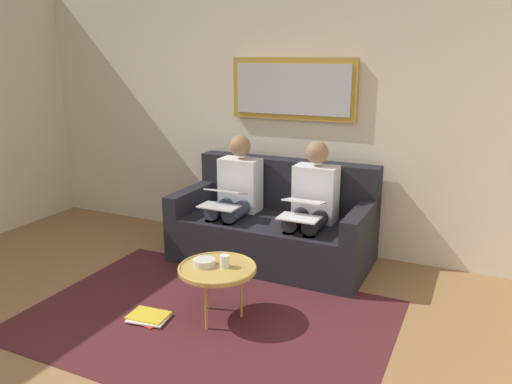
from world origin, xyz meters
TOP-DOWN VIEW (x-y plane):
  - wall_rear at (0.00, -2.60)m, footprint 6.00×0.12m
  - area_rug at (0.00, -0.85)m, footprint 2.60×1.80m
  - couch at (0.00, -2.12)m, footprint 1.78×0.90m
  - framed_mirror at (0.00, -2.51)m, footprint 1.23×0.05m
  - coffee_table at (-0.07, -0.90)m, footprint 0.56×0.56m
  - cup at (-0.12, -0.92)m, footprint 0.07×0.07m
  - bowl at (0.03, -0.89)m, footprint 0.16×0.16m
  - person_left at (-0.38, -2.05)m, footprint 0.38×0.58m
  - laptop_white at (-0.38, -1.80)m, footprint 0.34×0.33m
  - person_right at (0.38, -2.05)m, footprint 0.38×0.58m
  - laptop_silver at (0.38, -1.80)m, footprint 0.35×0.33m
  - magazine_stack at (0.38, -0.67)m, footprint 0.34×0.26m

SIDE VIEW (x-z plane):
  - area_rug at x=0.00m, z-range 0.00..0.01m
  - magazine_stack at x=0.38m, z-range 0.00..0.04m
  - couch at x=0.00m, z-range -0.14..0.76m
  - coffee_table at x=-0.07m, z-range 0.18..0.60m
  - bowl at x=0.03m, z-range 0.40..0.45m
  - cup at x=-0.12m, z-range 0.40..0.49m
  - person_left at x=-0.38m, z-range 0.04..1.18m
  - person_right at x=0.38m, z-range 0.04..1.18m
  - laptop_silver at x=0.38m, z-range 0.55..0.70m
  - laptop_white at x=-0.38m, z-range 0.56..0.70m
  - wall_rear at x=0.00m, z-range 0.00..2.60m
  - framed_mirror at x=0.00m, z-range 1.27..1.83m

